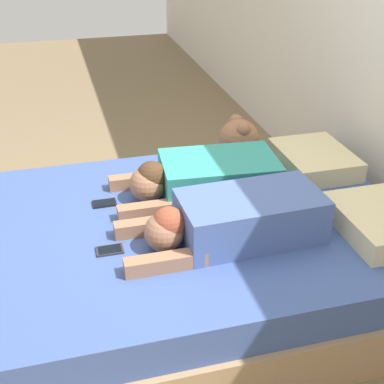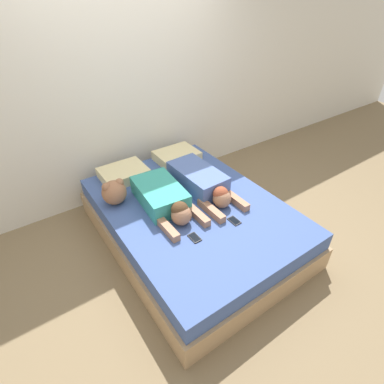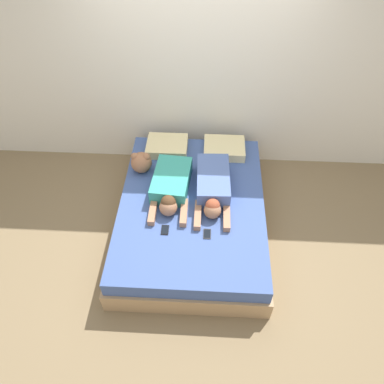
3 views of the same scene
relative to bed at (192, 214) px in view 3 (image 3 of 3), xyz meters
The scene contains 10 objects.
ground_plane 0.22m from the bed, ahead, with size 12.00×12.00×0.00m, color #7F6B4C.
wall_back 1.65m from the bed, 90.00° to the left, with size 12.00×0.06×2.60m.
bed is the anchor object (origin of this frame).
pillow_head_left 0.95m from the bed, 112.80° to the left, with size 0.50×0.39×0.11m.
pillow_head_right 0.95m from the bed, 67.20° to the left, with size 0.50×0.39×0.11m.
person_left 0.42m from the bed, 152.82° to the left, with size 0.44×0.90×0.22m.
person_right 0.42m from the bed, 31.24° to the left, with size 0.37×0.95×0.22m.
cell_phone_left 0.53m from the bed, 122.01° to the right, with size 0.08×0.12×0.01m.
cell_phone_right 0.52m from the bed, 67.92° to the right, with size 0.08×0.12×0.01m.
plush_toy 0.84m from the bed, 143.07° to the left, with size 0.24×0.24×0.26m.
Camera 3 is at (0.14, -2.69, 3.51)m, focal length 35.00 mm.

